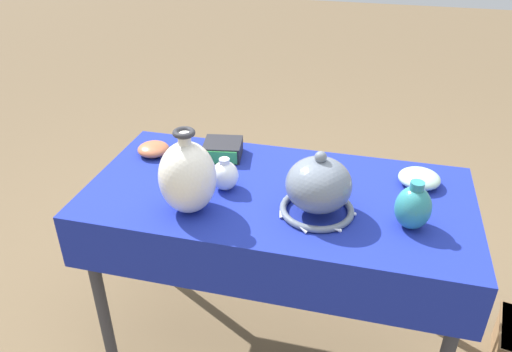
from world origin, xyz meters
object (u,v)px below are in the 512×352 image
jar_round_teal (413,207)px  bowl_shallow_celadon (419,178)px  mosaic_tile_box (223,149)px  cup_wide_cobalt (182,158)px  vase_dome_bell (318,188)px  jar_round_porcelain (225,175)px  vase_tall_bulbous (187,177)px  bowl_shallow_terracotta (153,149)px

jar_round_teal → bowl_shallow_celadon: (0.03, 0.26, -0.05)m
mosaic_tile_box → bowl_shallow_celadon: mosaic_tile_box is taller
cup_wide_cobalt → bowl_shallow_celadon: 0.85m
vase_dome_bell → mosaic_tile_box: bearing=144.6°
jar_round_porcelain → cup_wide_cobalt: size_ratio=1.08×
cup_wide_cobalt → vase_tall_bulbous: bearing=-64.0°
jar_round_teal → cup_wide_cobalt: (-0.81, 0.17, -0.03)m
jar_round_teal → cup_wide_cobalt: jar_round_teal is taller
vase_dome_bell → cup_wide_cobalt: (-0.52, 0.17, -0.05)m
bowl_shallow_celadon → jar_round_porcelain: bearing=-163.9°
vase_tall_bulbous → cup_wide_cobalt: bearing=116.0°
cup_wide_cobalt → bowl_shallow_celadon: bearing=6.0°
vase_tall_bulbous → vase_dome_bell: size_ratio=1.12×
vase_tall_bulbous → mosaic_tile_box: bearing=90.7°
mosaic_tile_box → jar_round_teal: 0.75m
vase_dome_bell → bowl_shallow_celadon: (0.32, 0.25, -0.06)m
jar_round_teal → bowl_shallow_terracotta: (-0.96, 0.24, -0.05)m
vase_dome_bell → mosaic_tile_box: (-0.40, 0.29, -0.06)m
bowl_shallow_terracotta → cup_wide_cobalt: 0.16m
jar_round_teal → cup_wide_cobalt: 0.83m
cup_wide_cobalt → bowl_shallow_terracotta: bearing=154.5°
mosaic_tile_box → jar_round_porcelain: (0.08, -0.22, 0.02)m
jar_round_teal → vase_dome_bell: bearing=178.7°
bowl_shallow_terracotta → cup_wide_cobalt: (0.15, -0.07, 0.02)m
jar_round_teal → cup_wide_cobalt: size_ratio=1.48×
vase_tall_bulbous → cup_wide_cobalt: vase_tall_bulbous is taller
jar_round_porcelain → vase_tall_bulbous: bearing=-115.9°
jar_round_porcelain → bowl_shallow_terracotta: (-0.34, 0.17, -0.03)m
vase_dome_bell → jar_round_porcelain: bearing=168.5°
cup_wide_cobalt → jar_round_porcelain: bearing=-27.1°
jar_round_porcelain → cup_wide_cobalt: bearing=152.9°
mosaic_tile_box → bowl_shallow_terracotta: size_ratio=1.33×
vase_dome_bell → jar_round_teal: vase_dome_bell is taller
jar_round_teal → jar_round_porcelain: (-0.62, 0.07, -0.02)m
bowl_shallow_terracotta → jar_round_porcelain: bearing=-26.4°
vase_dome_bell → cup_wide_cobalt: vase_dome_bell is taller
vase_tall_bulbous → mosaic_tile_box: (-0.00, 0.37, -0.09)m
mosaic_tile_box → jar_round_porcelain: 0.24m
vase_dome_bell → vase_tall_bulbous: bearing=-168.2°
vase_tall_bulbous → mosaic_tile_box: vase_tall_bulbous is taller
jar_round_porcelain → cup_wide_cobalt: 0.22m
bowl_shallow_celadon → bowl_shallow_terracotta: bearing=-179.0°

